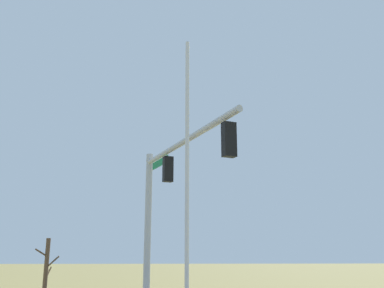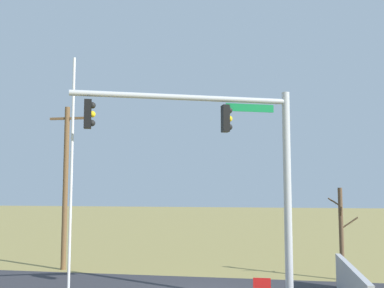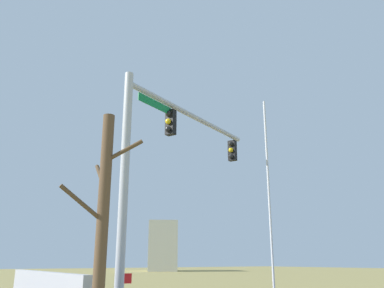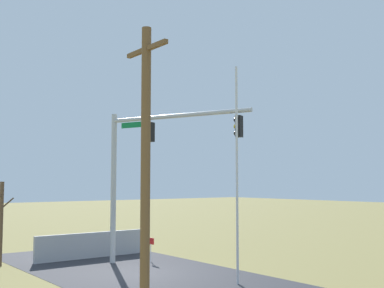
% 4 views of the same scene
% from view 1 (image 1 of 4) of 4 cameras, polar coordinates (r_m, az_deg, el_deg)
% --- Properties ---
extents(signal_mast, '(7.31, 3.09, 7.59)m').
position_cam_1_polar(signal_mast, '(15.45, -3.88, -8.24)').
color(signal_mast, '#B2B5BA').
rests_on(signal_mast, ground_plane).
extents(flagpole, '(0.10, 0.10, 8.86)m').
position_cam_1_polar(flagpole, '(9.60, -0.71, -9.97)').
color(flagpole, silver).
rests_on(flagpole, ground_plane).
extents(bare_tree, '(1.27, 1.02, 4.11)m').
position_cam_1_polar(bare_tree, '(20.70, -19.86, -17.82)').
color(bare_tree, brown).
rests_on(bare_tree, ground_plane).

